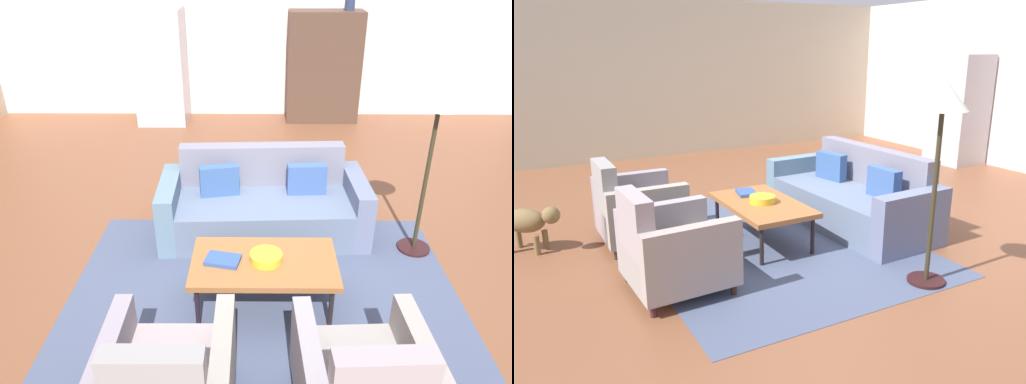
% 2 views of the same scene
% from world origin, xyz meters
% --- Properties ---
extents(ground_plane, '(11.14, 11.14, 0.00)m').
position_xyz_m(ground_plane, '(0.00, 0.00, 0.00)').
color(ground_plane, brown).
extents(wall_back, '(9.28, 0.12, 2.80)m').
position_xyz_m(wall_back, '(0.00, 4.32, 1.40)').
color(wall_back, silver).
rests_on(wall_back, ground).
extents(area_rug, '(3.40, 2.60, 0.01)m').
position_xyz_m(area_rug, '(0.05, -0.78, 0.00)').
color(area_rug, '#45506A').
rests_on(area_rug, ground).
extents(couch, '(2.14, 0.99, 0.86)m').
position_xyz_m(couch, '(0.04, 0.36, 0.29)').
color(couch, slate).
rests_on(couch, ground).
extents(coffee_table, '(1.20, 0.70, 0.43)m').
position_xyz_m(coffee_table, '(0.05, -0.83, 0.39)').
color(coffee_table, black).
rests_on(coffee_table, ground).
extents(armchair_left, '(0.81, 0.81, 0.88)m').
position_xyz_m(armchair_left, '(-0.55, -1.99, 0.34)').
color(armchair_left, '#2F221A').
rests_on(armchair_left, ground).
extents(fruit_bowl, '(0.27, 0.27, 0.07)m').
position_xyz_m(fruit_bowl, '(0.06, -0.83, 0.46)').
color(fruit_bowl, gold).
rests_on(fruit_bowl, coffee_table).
extents(book_stack, '(0.31, 0.24, 0.03)m').
position_xyz_m(book_stack, '(-0.29, -0.84, 0.45)').
color(book_stack, '#305094').
rests_on(book_stack, coffee_table).
extents(cabinet, '(1.20, 0.51, 1.80)m').
position_xyz_m(cabinet, '(1.06, 3.97, 0.90)').
color(cabinet, '#4E372A').
rests_on(cabinet, ground).
extents(vase_tall, '(0.16, 0.16, 0.24)m').
position_xyz_m(vase_tall, '(1.41, 3.97, 1.92)').
color(vase_tall, navy).
rests_on(vase_tall, cabinet).
extents(refrigerator, '(0.80, 0.73, 1.85)m').
position_xyz_m(refrigerator, '(-1.64, 3.87, 0.93)').
color(refrigerator, '#B7BABF').
rests_on(refrigerator, ground).
extents(floor_lamp, '(0.40, 0.40, 1.72)m').
position_xyz_m(floor_lamp, '(1.56, -0.02, 1.44)').
color(floor_lamp, black).
rests_on(floor_lamp, ground).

